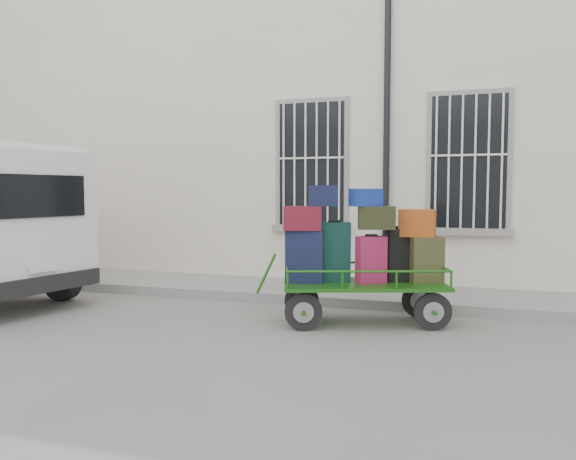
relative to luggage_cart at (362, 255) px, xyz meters
The scene contains 4 objects.
ground 1.44m from the luggage_cart, 153.73° to the right, with size 80.00×80.00×0.00m, color slate.
building 5.51m from the luggage_cart, 101.20° to the left, with size 24.00×5.15×6.00m.
sidewalk 2.15m from the luggage_cart, 120.12° to the left, with size 24.00×1.70×0.15m, color gray.
luggage_cart is the anchor object (origin of this frame).
Camera 1 is at (2.34, -6.85, 1.77)m, focal length 35.00 mm.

